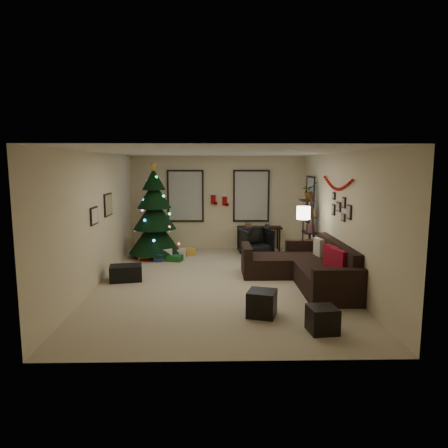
% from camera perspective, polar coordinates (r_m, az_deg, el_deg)
% --- Properties ---
extents(floor, '(7.00, 7.00, 0.00)m').
position_cam_1_polar(floor, '(8.72, -0.58, -8.08)').
color(floor, '#C1B392').
rests_on(floor, ground).
extents(ceiling, '(7.00, 7.00, 0.00)m').
position_cam_1_polar(ceiling, '(8.37, -0.60, 9.96)').
color(ceiling, white).
rests_on(ceiling, floor).
extents(wall_back, '(5.00, 0.00, 5.00)m').
position_cam_1_polar(wall_back, '(11.91, -0.78, 2.97)').
color(wall_back, beige).
rests_on(wall_back, floor).
extents(wall_front, '(5.00, 0.00, 5.00)m').
position_cam_1_polar(wall_front, '(4.99, -0.13, -4.54)').
color(wall_front, beige).
rests_on(wall_front, floor).
extents(wall_left, '(0.00, 7.00, 7.00)m').
position_cam_1_polar(wall_left, '(8.77, -17.15, 0.67)').
color(wall_left, beige).
rests_on(wall_left, floor).
extents(wall_right, '(0.00, 7.00, 7.00)m').
position_cam_1_polar(wall_right, '(8.83, 15.87, 0.77)').
color(wall_right, beige).
rests_on(wall_right, floor).
extents(window_back_left, '(1.05, 0.06, 1.50)m').
position_cam_1_polar(window_back_left, '(11.90, -5.37, 3.89)').
color(window_back_left, '#728CB2').
rests_on(window_back_left, wall_back).
extents(window_back_right, '(1.05, 0.06, 1.50)m').
position_cam_1_polar(window_back_right, '(11.91, 3.80, 3.92)').
color(window_back_right, '#728CB2').
rests_on(window_back_right, wall_back).
extents(window_right_wall, '(0.06, 0.90, 1.30)m').
position_cam_1_polar(window_right_wall, '(11.25, 11.96, 3.24)').
color(window_right_wall, '#728CB2').
rests_on(window_right_wall, wall_right).
extents(christmas_tree, '(1.38, 1.38, 2.56)m').
position_cam_1_polar(christmas_tree, '(10.98, -9.62, 0.88)').
color(christmas_tree, black).
rests_on(christmas_tree, floor).
extents(presents, '(1.50, 1.01, 0.30)m').
position_cam_1_polar(presents, '(10.93, -8.17, -4.16)').
color(presents, gold).
rests_on(presents, floor).
extents(sofa, '(1.98, 2.87, 0.89)m').
position_cam_1_polar(sofa, '(8.81, 11.45, -6.11)').
color(sofa, black).
rests_on(sofa, floor).
extents(pillow_red_a, '(0.26, 0.50, 0.48)m').
position_cam_1_polar(pillow_red_a, '(8.01, 15.58, -5.13)').
color(pillow_red_a, maroon).
rests_on(pillow_red_a, sofa).
extents(pillow_red_b, '(0.24, 0.46, 0.45)m').
position_cam_1_polar(pillow_red_b, '(8.43, 14.70, -4.43)').
color(pillow_red_b, maroon).
rests_on(pillow_red_b, sofa).
extents(pillow_cream, '(0.16, 0.40, 0.39)m').
position_cam_1_polar(pillow_cream, '(9.38, 13.03, -3.16)').
color(pillow_cream, beige).
rests_on(pillow_cream, sofa).
extents(ottoman_near, '(0.55, 0.55, 0.42)m').
position_cam_1_polar(ottoman_near, '(6.84, 5.28, -10.91)').
color(ottoman_near, black).
rests_on(ottoman_near, floor).
extents(ottoman_far, '(0.45, 0.45, 0.38)m').
position_cam_1_polar(ottoman_far, '(6.37, 13.51, -12.77)').
color(ottoman_far, black).
rests_on(ottoman_far, floor).
extents(desk, '(1.27, 0.45, 0.68)m').
position_cam_1_polar(desk, '(11.80, 4.93, -0.77)').
color(desk, black).
rests_on(desk, floor).
extents(desk_chair, '(0.89, 0.86, 0.74)m').
position_cam_1_polar(desk_chair, '(11.18, 4.42, -2.47)').
color(desk_chair, black).
rests_on(desk_chair, floor).
extents(bookshelf, '(0.30, 0.53, 1.81)m').
position_cam_1_polar(bookshelf, '(10.57, 11.87, -0.48)').
color(bookshelf, black).
rests_on(bookshelf, floor).
extents(potted_plant, '(0.68, 0.69, 0.58)m').
position_cam_1_polar(potted_plant, '(10.65, 11.80, 4.88)').
color(potted_plant, '#4C4C4C').
rests_on(potted_plant, bookshelf).
extents(floor_lamp, '(0.32, 0.32, 1.49)m').
position_cam_1_polar(floor_lamp, '(9.68, 10.96, 0.96)').
color(floor_lamp, black).
rests_on(floor_lamp, floor).
extents(art_map, '(0.04, 0.60, 0.50)m').
position_cam_1_polar(art_map, '(9.50, -15.80, 2.59)').
color(art_map, black).
rests_on(art_map, wall_left).
extents(art_abstract, '(0.04, 0.45, 0.35)m').
position_cam_1_polar(art_abstract, '(8.47, -17.60, 1.08)').
color(art_abstract, black).
rests_on(art_abstract, wall_left).
extents(gallery, '(0.03, 1.25, 0.54)m').
position_cam_1_polar(gallery, '(8.72, 15.94, 2.15)').
color(gallery, black).
rests_on(gallery, wall_right).
extents(garland, '(0.08, 1.90, 0.30)m').
position_cam_1_polar(garland, '(8.91, 15.43, 5.46)').
color(garland, '#A5140C').
rests_on(garland, wall_right).
extents(stocking_left, '(0.20, 0.05, 0.36)m').
position_cam_1_polar(stocking_left, '(11.81, -1.47, 3.63)').
color(stocking_left, '#990F0C').
rests_on(stocking_left, wall_back).
extents(stocking_right, '(0.20, 0.05, 0.36)m').
position_cam_1_polar(stocking_right, '(11.87, 0.13, 3.42)').
color(stocking_right, '#990F0C').
rests_on(stocking_right, wall_back).
extents(storage_bin, '(0.74, 0.56, 0.33)m').
position_cam_1_polar(storage_bin, '(9.03, -13.47, -6.64)').
color(storage_bin, black).
rests_on(storage_bin, floor).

